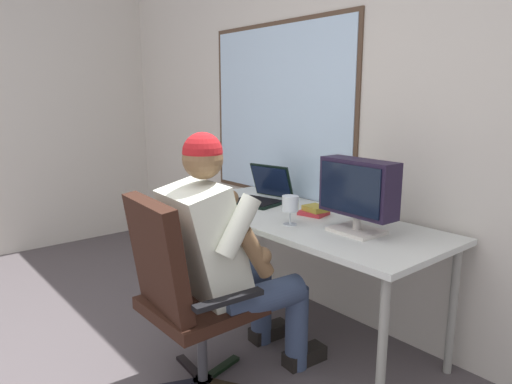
{
  "coord_description": "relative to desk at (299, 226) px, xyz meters",
  "views": [
    {
      "loc": [
        1.63,
        -0.05,
        1.42
      ],
      "look_at": [
        -0.16,
        1.45,
        0.93
      ],
      "focal_mm": 32.54,
      "sensor_mm": 36.0,
      "label": 1
    }
  ],
  "objects": [
    {
      "name": "office_chair",
      "position": [
        0.06,
        -0.83,
        -0.13
      ],
      "size": [
        0.6,
        0.56,
        0.97
      ],
      "color": "black",
      "rests_on": "ground"
    },
    {
      "name": "crt_monitor",
      "position": [
        0.42,
        -0.0,
        0.28
      ],
      "size": [
        0.42,
        0.21,
        0.38
      ],
      "color": "beige",
      "rests_on": "desk"
    },
    {
      "name": "book_stack",
      "position": [
        0.04,
        0.09,
        0.08
      ],
      "size": [
        0.17,
        0.16,
        0.06
      ],
      "color": "#BA2C35",
      "rests_on": "desk"
    },
    {
      "name": "laptop",
      "position": [
        -0.42,
        0.09,
        0.12
      ],
      "size": [
        0.37,
        0.38,
        0.24
      ],
      "color": "black",
      "rests_on": "desk"
    },
    {
      "name": "wine_glass",
      "position": [
        0.1,
        -0.16,
        0.17
      ],
      "size": [
        0.09,
        0.09,
        0.16
      ],
      "color": "silver",
      "rests_on": "desk"
    },
    {
      "name": "desk",
      "position": [
        0.0,
        0.0,
        0.0
      ],
      "size": [
        1.74,
        0.72,
        0.73
      ],
      "color": "gray",
      "rests_on": "ground"
    },
    {
      "name": "wall_rear",
      "position": [
        0.17,
        0.42,
        0.74
      ],
      "size": [
        5.91,
        0.08,
        2.83
      ],
      "color": "beige",
      "rests_on": "ground"
    },
    {
      "name": "person_seated",
      "position": [
        0.08,
        -0.58,
        -0.02
      ],
      "size": [
        0.55,
        0.83,
        1.25
      ],
      "color": "#354361",
      "rests_on": "ground"
    }
  ]
}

